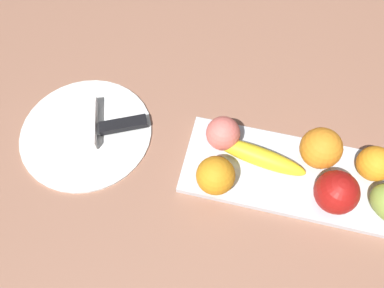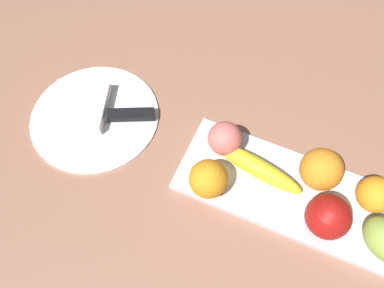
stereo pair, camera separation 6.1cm
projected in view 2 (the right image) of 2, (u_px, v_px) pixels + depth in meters
The scene contains 11 objects.
ground_plane at pixel (282, 185), 0.68m from camera, with size 2.40×2.40×0.00m, color #976750.
fruit_tray at pixel (302, 197), 0.67m from camera, with size 0.44×0.16×0.01m, color silver.
apple at pixel (328, 217), 0.60m from camera, with size 0.07×0.07×0.07m, color #A61512.
banana at pixel (256, 168), 0.67m from camera, with size 0.17×0.03×0.03m, color yellow.
orange_near_apple at pixel (321, 169), 0.64m from camera, with size 0.07×0.07×0.07m, color orange.
orange_near_banana at pixel (375, 194), 0.63m from camera, with size 0.06×0.06×0.06m, color orange.
orange_center at pixel (209, 179), 0.64m from camera, with size 0.07×0.07×0.07m, color orange.
peach at pixel (225, 138), 0.68m from camera, with size 0.06×0.06×0.06m, color #E46D63.
dinner_plate at pixel (95, 116), 0.75m from camera, with size 0.25×0.25×0.01m, color white.
folded_napkin at pixel (79, 106), 0.74m from camera, with size 0.11×0.11×0.02m, color white.
knife at pixel (123, 115), 0.74m from camera, with size 0.17×0.10×0.01m.
Camera 2 is at (0.04, 0.31, 0.63)m, focal length 35.93 mm.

